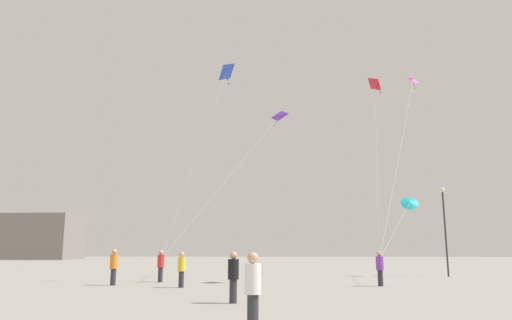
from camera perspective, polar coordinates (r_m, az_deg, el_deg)
name	(u,v)px	position (r m, az deg, el deg)	size (l,w,h in m)	color
person_in_white	(253,287)	(11.23, -0.38, -14.89)	(0.38, 0.38, 1.73)	#2D2D33
person_in_orange	(114,265)	(26.78, -16.57, -11.93)	(0.41, 0.41, 1.86)	#2D2D33
person_in_purple	(380,267)	(25.89, 14.54, -12.21)	(0.38, 0.38, 1.76)	#2D2D33
person_in_yellow	(182,268)	(24.38, -8.86, -12.59)	(0.37, 0.37, 1.71)	#2D2D33
person_in_red	(161,265)	(28.81, -11.27, -12.11)	(0.39, 0.39, 1.81)	#2D2D33
person_in_black	(233,275)	(16.99, -2.71, -13.48)	(0.38, 0.38, 1.74)	#2D2D33
kite_cyan_diamond	(410,203)	(36.46, 17.82, -4.89)	(4.75, 10.34, 4.46)	#1EB2C6
kite_magenta_diamond	(413,82)	(42.50, 18.19, 8.84)	(6.55, 14.20, 15.05)	#D12899
kite_cobalt_delta	(225,74)	(31.01, -3.67, 10.15)	(3.99, 1.75, 12.11)	blue
kite_crimson_delta	(375,87)	(29.71, 14.02, 8.39)	(0.98, 2.85, 10.60)	red
kite_violet_delta	(276,119)	(34.65, 2.45, 4.85)	(7.41, 6.24, 10.46)	purple
building_left_hall	(27,237)	(115.46, -25.56, -8.26)	(21.38, 11.45, 9.54)	gray
lamppost_east	(444,218)	(36.96, 21.51, -6.45)	(0.36, 0.36, 6.28)	#2D2D30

